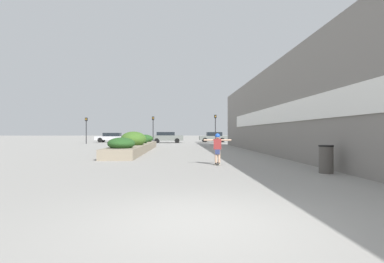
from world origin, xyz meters
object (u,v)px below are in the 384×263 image
Objects in this scene: skateboarder at (218,145)px; car_center_right at (267,137)px; car_rightmost at (213,137)px; traffic_light_far_left at (86,126)px; car_leftmost at (167,137)px; traffic_light_right at (215,124)px; car_center_left at (111,137)px; traffic_light_left at (153,125)px; skateboard at (218,163)px; trash_bin at (326,159)px.

skateboarder is 31.90m from car_center_right.
traffic_light_far_left is at bearing 109.47° from car_rightmost.
traffic_light_right reaches higher than car_leftmost.
car_rightmost reaches higher than car_center_right.
car_leftmost reaches higher than car_rightmost.
traffic_light_left reaches higher than car_center_left.
car_center_left reaches higher than skateboard.
traffic_light_far_left is (-1.76, -6.39, 1.56)m from car_center_left.
car_center_right is at bearing 92.09° from car_leftmost.
trash_bin reaches higher than skateboard.
traffic_light_right is (-8.08, -4.04, 1.81)m from car_center_right.
car_leftmost is at bearing 105.40° from skateboard.
traffic_light_far_left is at bearing 121.02° from trash_bin.
traffic_light_right is 1.12× the size of traffic_light_far_left.
traffic_light_right reaches higher than car_center_right.
traffic_light_left is 0.93× the size of traffic_light_right.
skateboarder is 29.21m from traffic_light_far_left.
trash_bin is at bearing -89.04° from traffic_light_right.
traffic_light_left is (-1.64, -3.52, 1.60)m from car_leftmost.
skateboarder is 4.56m from trash_bin.
trash_bin is at bearing -156.19° from car_center_left.
traffic_light_left reaches higher than car_center_right.
skateboard is 0.15× the size of car_rightmost.
trash_bin is 33.47m from traffic_light_far_left.
car_center_left is 1.19× the size of traffic_light_right.
traffic_light_right reaches higher than traffic_light_left.
traffic_light_left is (6.81, -6.28, 1.65)m from car_center_left.
traffic_light_right is at bearing 116.55° from car_center_right.
car_leftmost is 10.94m from traffic_light_far_left.
car_rightmost is 1.17× the size of traffic_light_left.
car_leftmost is at bearing 19.55° from traffic_light_far_left.
car_leftmost is 7.61m from traffic_light_right.
car_rightmost is at bearing 86.16° from traffic_light_right.
car_center_right reaches higher than skateboarder.
car_center_left is at bearing 119.00° from skateboarder.
traffic_light_far_left is at bearing -70.45° from car_leftmost.
traffic_light_far_left is (-13.73, 25.75, 1.43)m from skateboarder.
car_center_right is 1.24× the size of traffic_light_right.
traffic_light_far_left is (-24.82, -4.16, 1.56)m from car_center_right.
skateboard is at bearing 159.64° from car_center_right.
car_center_right is at bearing 78.22° from skateboarder.
car_leftmost is 1.35× the size of traffic_light_far_left.
traffic_light_right reaches higher than car_rightmost.
traffic_light_far_left reaches higher than trash_bin.
skateboard is at bearing -96.64° from traffic_light_right.
car_center_right is 1.14× the size of car_rightmost.
car_center_right is at bearing 14.01° from traffic_light_left.
car_center_left is at bearing 113.81° from trash_bin.
traffic_light_left is at bearing 106.74° from trash_bin.
skateboarder is at bearing 159.64° from car_center_right.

